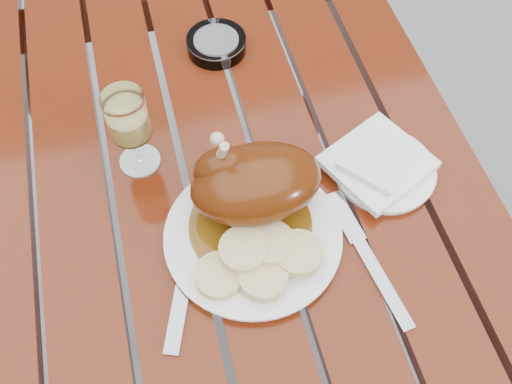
% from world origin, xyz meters
% --- Properties ---
extents(ground, '(60.00, 60.00, 0.00)m').
position_xyz_m(ground, '(0.00, 0.00, 0.00)').
color(ground, slate).
rests_on(ground, ground).
extents(table, '(0.80, 1.20, 0.75)m').
position_xyz_m(table, '(0.00, 0.00, 0.38)').
color(table, '#67220C').
rests_on(table, ground).
extents(dinner_plate, '(0.26, 0.26, 0.02)m').
position_xyz_m(dinner_plate, '(0.02, -0.07, 0.76)').
color(dinner_plate, white).
rests_on(dinner_plate, table).
extents(roast_duck, '(0.20, 0.19, 0.14)m').
position_xyz_m(roast_duck, '(0.03, -0.02, 0.82)').
color(roast_duck, '#633C0B').
rests_on(roast_duck, dinner_plate).
extents(bread_dumplings, '(0.18, 0.11, 0.03)m').
position_xyz_m(bread_dumplings, '(0.01, -0.12, 0.78)').
color(bread_dumplings, '#D5BC81').
rests_on(bread_dumplings, dinner_plate).
extents(wine_glass, '(0.08, 0.08, 0.15)m').
position_xyz_m(wine_glass, '(-0.12, 0.11, 0.83)').
color(wine_glass, '#DCCB64').
rests_on(wine_glass, table).
extents(side_plate, '(0.20, 0.20, 0.01)m').
position_xyz_m(side_plate, '(0.25, -0.01, 0.76)').
color(side_plate, white).
rests_on(side_plate, table).
extents(napkin, '(0.19, 0.18, 0.01)m').
position_xyz_m(napkin, '(0.24, -0.00, 0.77)').
color(napkin, white).
rests_on(napkin, side_plate).
extents(ashtray, '(0.13, 0.13, 0.03)m').
position_xyz_m(ashtray, '(0.05, 0.32, 0.76)').
color(ashtray, '#B2B7BC').
rests_on(ashtray, table).
extents(fork, '(0.08, 0.17, 0.01)m').
position_xyz_m(fork, '(-0.10, -0.13, 0.75)').
color(fork, gray).
rests_on(fork, table).
extents(knife, '(0.05, 0.20, 0.01)m').
position_xyz_m(knife, '(0.17, -0.16, 0.75)').
color(knife, gray).
rests_on(knife, table).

